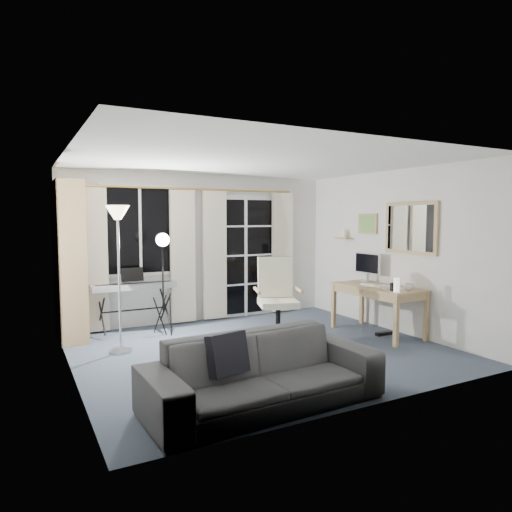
{
  "coord_description": "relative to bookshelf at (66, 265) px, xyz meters",
  "views": [
    {
      "loc": [
        -2.75,
        -5.04,
        1.69
      ],
      "look_at": [
        0.11,
        0.35,
        1.18
      ],
      "focal_mm": 32.0,
      "sensor_mm": 36.0,
      "label": 1
    }
  ],
  "objects": [
    {
      "name": "floor",
      "position": [
        2.13,
        -1.76,
        -1.05
      ],
      "size": [
        4.5,
        4.0,
        0.02
      ],
      "primitive_type": "cube",
      "color": "#343E4C",
      "rests_on": "ground"
    },
    {
      "name": "torchiere_lamp",
      "position": [
        0.51,
        -1.02,
        0.44
      ],
      "size": [
        0.32,
        0.32,
        1.84
      ],
      "rotation": [
        0.0,
        0.0,
        -0.09
      ],
      "color": "#B2B2B7",
      "rests_on": "floor"
    },
    {
      "name": "french_door",
      "position": [
        2.88,
        0.21,
        -0.02
      ],
      "size": [
        1.32,
        0.09,
        2.11
      ],
      "color": "white",
      "rests_on": "floor"
    },
    {
      "name": "studio_light",
      "position": [
        1.24,
        -0.45,
        0.17
      ],
      "size": [
        0.32,
        0.32,
        1.51
      ],
      "rotation": [
        0.0,
        0.0,
        -0.24
      ],
      "color": "black",
      "rests_on": "floor"
    },
    {
      "name": "window",
      "position": [
        1.08,
        0.21,
        0.46
      ],
      "size": [
        1.2,
        0.08,
        1.4
      ],
      "color": "white",
      "rests_on": "floor"
    },
    {
      "name": "keyboard_piano",
      "position": [
        0.91,
        -0.06,
        -0.37
      ],
      "size": [
        1.23,
        0.6,
        0.89
      ],
      "rotation": [
        0.0,
        0.0,
        -0.0
      ],
      "color": "black",
      "rests_on": "floor"
    },
    {
      "name": "bookshelf",
      "position": [
        0.0,
        0.0,
        0.0
      ],
      "size": [
        0.35,
        1.02,
        2.2
      ],
      "rotation": [
        0.0,
        0.0,
        0.0
      ],
      "color": "tan",
      "rests_on": "floor"
    },
    {
      "name": "office_chair",
      "position": [
        2.54,
        -1.44,
        -0.36
      ],
      "size": [
        0.8,
        0.81,
        1.16
      ],
      "rotation": [
        0.0,
        0.0,
        -0.34
      ],
      "color": "black",
      "rests_on": "floor"
    },
    {
      "name": "sofa",
      "position": [
        1.31,
        -3.31,
        -0.62
      ],
      "size": [
        2.18,
        0.72,
        0.85
      ],
      "rotation": [
        0.0,
        0.0,
        0.04
      ],
      "color": "#333336",
      "rests_on": "floor"
    },
    {
      "name": "framed_print",
      "position": [
        4.36,
        -1.21,
        0.56
      ],
      "size": [
        0.03,
        0.42,
        0.32
      ],
      "color": "tan",
      "rests_on": "floor"
    },
    {
      "name": "wall_shelf",
      "position": [
        4.29,
        -0.71,
        0.37
      ],
      "size": [
        0.16,
        0.3,
        0.18
      ],
      "color": "tan",
      "rests_on": "floor"
    },
    {
      "name": "mug",
      "position": [
        4.11,
        -2.34,
        -0.28
      ],
      "size": [
        0.12,
        0.1,
        0.12
      ],
      "primitive_type": "imported",
      "rotation": [
        0.0,
        0.0,
        0.05
      ],
      "color": "silver",
      "rests_on": "desk"
    },
    {
      "name": "wall_mirror",
      "position": [
        4.35,
        -2.11,
        0.51
      ],
      "size": [
        0.04,
        0.94,
        0.74
      ],
      "color": "tan",
      "rests_on": "floor"
    },
    {
      "name": "desk",
      "position": [
        4.01,
        -1.84,
        -0.42
      ],
      "size": [
        0.72,
        1.35,
        0.71
      ],
      "rotation": [
        0.0,
        0.0,
        0.05
      ],
      "color": "#AA7E57",
      "rests_on": "floor"
    },
    {
      "name": "curtains",
      "position": [
        1.99,
        0.12,
        0.05
      ],
      "size": [
        3.6,
        0.07,
        2.13
      ],
      "color": "gold",
      "rests_on": "floor"
    },
    {
      "name": "desk_clutter",
      "position": [
        3.95,
        -2.07,
        -0.49
      ],
      "size": [
        0.4,
        0.81,
        0.9
      ],
      "rotation": [
        0.0,
        0.0,
        0.05
      ],
      "color": "white",
      "rests_on": "desk"
    },
    {
      "name": "monitor",
      "position": [
        4.21,
        -1.4,
        -0.07
      ],
      "size": [
        0.18,
        0.51,
        0.44
      ],
      "rotation": [
        0.0,
        0.0,
        0.05
      ],
      "color": "silver",
      "rests_on": "desk"
    }
  ]
}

